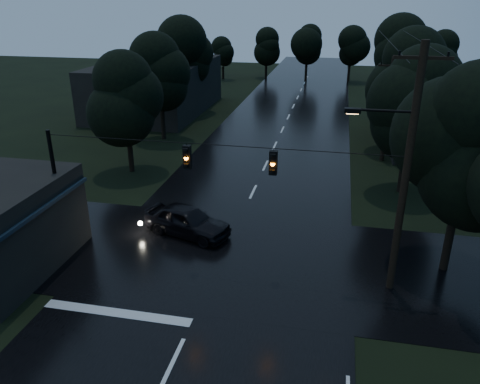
% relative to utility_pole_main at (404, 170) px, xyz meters
% --- Properties ---
extents(main_road, '(12.00, 120.00, 0.02)m').
position_rel_utility_pole_main_xyz_m(main_road, '(-7.41, 19.00, -5.26)').
color(main_road, black).
rests_on(main_road, ground).
extents(cross_street, '(60.00, 9.00, 0.02)m').
position_rel_utility_pole_main_xyz_m(cross_street, '(-7.41, 1.00, -5.26)').
color(cross_street, black).
rests_on(cross_street, ground).
extents(building_far_right, '(10.00, 14.00, 4.40)m').
position_rel_utility_pole_main_xyz_m(building_far_right, '(6.59, 23.00, -3.06)').
color(building_far_right, black).
rests_on(building_far_right, ground).
extents(building_far_left, '(10.00, 16.00, 5.00)m').
position_rel_utility_pole_main_xyz_m(building_far_left, '(-21.41, 29.00, -2.76)').
color(building_far_left, black).
rests_on(building_far_left, ground).
extents(utility_pole_main, '(3.50, 0.30, 10.00)m').
position_rel_utility_pole_main_xyz_m(utility_pole_main, '(0.00, 0.00, 0.00)').
color(utility_pole_main, black).
rests_on(utility_pole_main, ground).
extents(utility_pole_far, '(2.00, 0.30, 7.50)m').
position_rel_utility_pole_main_xyz_m(utility_pole_far, '(0.89, 17.00, -1.38)').
color(utility_pole_far, black).
rests_on(utility_pole_far, ground).
extents(anchor_pole_left, '(0.18, 0.18, 6.00)m').
position_rel_utility_pole_main_xyz_m(anchor_pole_left, '(-14.91, 0.00, -2.26)').
color(anchor_pole_left, black).
rests_on(anchor_pole_left, ground).
extents(span_signals, '(15.00, 0.37, 1.12)m').
position_rel_utility_pole_main_xyz_m(span_signals, '(-6.85, -0.01, -0.01)').
color(span_signals, black).
rests_on(span_signals, ground).
extents(tree_corner_near, '(4.48, 4.48, 9.44)m').
position_rel_utility_pole_main_xyz_m(tree_corner_near, '(2.59, 2.00, 0.74)').
color(tree_corner_near, black).
rests_on(tree_corner_near, ground).
extents(tree_left_a, '(3.92, 3.92, 8.26)m').
position_rel_utility_pole_main_xyz_m(tree_left_a, '(-16.41, 11.00, -0.02)').
color(tree_left_a, black).
rests_on(tree_left_a, ground).
extents(tree_left_b, '(4.20, 4.20, 8.85)m').
position_rel_utility_pole_main_xyz_m(tree_left_b, '(-17.01, 19.00, 0.36)').
color(tree_left_b, black).
rests_on(tree_left_b, ground).
extents(tree_left_c, '(4.48, 4.48, 9.44)m').
position_rel_utility_pole_main_xyz_m(tree_left_c, '(-17.61, 29.00, 0.74)').
color(tree_left_c, black).
rests_on(tree_left_c, ground).
extents(tree_right_a, '(4.20, 4.20, 8.85)m').
position_rel_utility_pole_main_xyz_m(tree_right_a, '(1.59, 11.00, 0.36)').
color(tree_right_a, black).
rests_on(tree_right_a, ground).
extents(tree_right_b, '(4.48, 4.48, 9.44)m').
position_rel_utility_pole_main_xyz_m(tree_right_b, '(2.19, 19.00, 0.74)').
color(tree_right_b, black).
rests_on(tree_right_b, ground).
extents(tree_right_c, '(4.76, 4.76, 10.03)m').
position_rel_utility_pole_main_xyz_m(tree_right_c, '(2.79, 29.00, 1.11)').
color(tree_right_c, black).
rests_on(tree_right_c, ground).
extents(car, '(4.94, 3.10, 1.57)m').
position_rel_utility_pole_main_xyz_m(car, '(-9.71, 2.80, -4.48)').
color(car, black).
rests_on(car, ground).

